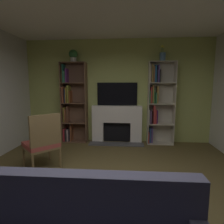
{
  "coord_description": "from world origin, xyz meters",
  "views": [
    {
      "loc": [
        0.3,
        -2.37,
        1.6
      ],
      "look_at": [
        0.0,
        1.18,
        1.1
      ],
      "focal_mm": 30.09,
      "sensor_mm": 36.0,
      "label": 1
    }
  ],
  "objects_px": {
    "armchair": "(43,141)",
    "bookshelf_left": "(72,104)",
    "fireplace": "(117,123)",
    "bookshelf_right": "(157,102)",
    "coffee_table": "(90,201)",
    "vase_with_flowers": "(163,56)",
    "tv": "(117,94)",
    "potted_plant": "(73,55)"
  },
  "relations": [
    {
      "from": "bookshelf_right",
      "to": "vase_with_flowers",
      "type": "bearing_deg",
      "value": -15.43
    },
    {
      "from": "armchair",
      "to": "coffee_table",
      "type": "height_order",
      "value": "armchair"
    },
    {
      "from": "tv",
      "to": "potted_plant",
      "type": "height_order",
      "value": "potted_plant"
    },
    {
      "from": "tv",
      "to": "vase_with_flowers",
      "type": "height_order",
      "value": "vase_with_flowers"
    },
    {
      "from": "tv",
      "to": "bookshelf_left",
      "type": "bearing_deg",
      "value": -175.91
    },
    {
      "from": "bookshelf_left",
      "to": "coffee_table",
      "type": "relative_size",
      "value": 3.17
    },
    {
      "from": "coffee_table",
      "to": "bookshelf_left",
      "type": "bearing_deg",
      "value": 109.73
    },
    {
      "from": "tv",
      "to": "bookshelf_left",
      "type": "height_order",
      "value": "bookshelf_left"
    },
    {
      "from": "armchair",
      "to": "bookshelf_right",
      "type": "bearing_deg",
      "value": 37.12
    },
    {
      "from": "potted_plant",
      "to": "vase_with_flowers",
      "type": "relative_size",
      "value": 0.79
    },
    {
      "from": "bookshelf_right",
      "to": "potted_plant",
      "type": "relative_size",
      "value": 6.56
    },
    {
      "from": "fireplace",
      "to": "bookshelf_left",
      "type": "height_order",
      "value": "bookshelf_left"
    },
    {
      "from": "potted_plant",
      "to": "bookshelf_left",
      "type": "bearing_deg",
      "value": 163.84
    },
    {
      "from": "potted_plant",
      "to": "vase_with_flowers",
      "type": "xyz_separation_m",
      "value": [
        2.39,
        0.0,
        -0.06
      ]
    },
    {
      "from": "potted_plant",
      "to": "vase_with_flowers",
      "type": "distance_m",
      "value": 2.39
    },
    {
      "from": "tv",
      "to": "fireplace",
      "type": "bearing_deg",
      "value": -90.0
    },
    {
      "from": "tv",
      "to": "bookshelf_right",
      "type": "xyz_separation_m",
      "value": [
        1.1,
        -0.09,
        -0.2
      ]
    },
    {
      "from": "potted_plant",
      "to": "armchair",
      "type": "relative_size",
      "value": 0.31
    },
    {
      "from": "tv",
      "to": "bookshelf_right",
      "type": "bearing_deg",
      "value": -4.81
    },
    {
      "from": "bookshelf_left",
      "to": "coffee_table",
      "type": "distance_m",
      "value": 3.57
    },
    {
      "from": "potted_plant",
      "to": "tv",
      "type": "bearing_deg",
      "value": 5.73
    },
    {
      "from": "potted_plant",
      "to": "armchair",
      "type": "bearing_deg",
      "value": -93.93
    },
    {
      "from": "bookshelf_left",
      "to": "potted_plant",
      "type": "relative_size",
      "value": 6.56
    },
    {
      "from": "bookshelf_right",
      "to": "tv",
      "type": "bearing_deg",
      "value": 175.19
    },
    {
      "from": "bookshelf_left",
      "to": "vase_with_flowers",
      "type": "relative_size",
      "value": 5.21
    },
    {
      "from": "potted_plant",
      "to": "bookshelf_right",
      "type": "bearing_deg",
      "value": 0.69
    },
    {
      "from": "coffee_table",
      "to": "vase_with_flowers",
      "type": "bearing_deg",
      "value": 68.12
    },
    {
      "from": "bookshelf_left",
      "to": "potted_plant",
      "type": "xyz_separation_m",
      "value": [
        0.1,
        -0.03,
        1.34
      ]
    },
    {
      "from": "tv",
      "to": "bookshelf_left",
      "type": "xyz_separation_m",
      "value": [
        -1.29,
        -0.09,
        -0.29
      ]
    },
    {
      "from": "fireplace",
      "to": "armchair",
      "type": "xyz_separation_m",
      "value": [
        -1.32,
        -1.83,
        -0.01
      ]
    },
    {
      "from": "fireplace",
      "to": "bookshelf_right",
      "type": "distance_m",
      "value": 1.26
    },
    {
      "from": "potted_plant",
      "to": "coffee_table",
      "type": "xyz_separation_m",
      "value": [
        1.08,
        -3.26,
        -2.08
      ]
    },
    {
      "from": "armchair",
      "to": "bookshelf_left",
      "type": "bearing_deg",
      "value": 89.12
    },
    {
      "from": "potted_plant",
      "to": "coffee_table",
      "type": "relative_size",
      "value": 0.48
    },
    {
      "from": "fireplace",
      "to": "vase_with_flowers",
      "type": "xyz_separation_m",
      "value": [
        1.19,
        -0.03,
        1.8
      ]
    },
    {
      "from": "bookshelf_left",
      "to": "armchair",
      "type": "bearing_deg",
      "value": -90.88
    },
    {
      "from": "fireplace",
      "to": "bookshelf_right",
      "type": "relative_size",
      "value": 0.67
    },
    {
      "from": "potted_plant",
      "to": "coffee_table",
      "type": "height_order",
      "value": "potted_plant"
    },
    {
      "from": "bookshelf_right",
      "to": "coffee_table",
      "type": "xyz_separation_m",
      "value": [
        -1.21,
        -3.28,
        -0.84
      ]
    },
    {
      "from": "vase_with_flowers",
      "to": "armchair",
      "type": "distance_m",
      "value": 3.59
    },
    {
      "from": "tv",
      "to": "bookshelf_right",
      "type": "height_order",
      "value": "bookshelf_right"
    },
    {
      "from": "potted_plant",
      "to": "armchair",
      "type": "xyz_separation_m",
      "value": [
        -0.12,
        -1.8,
        -1.87
      ]
    }
  ]
}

